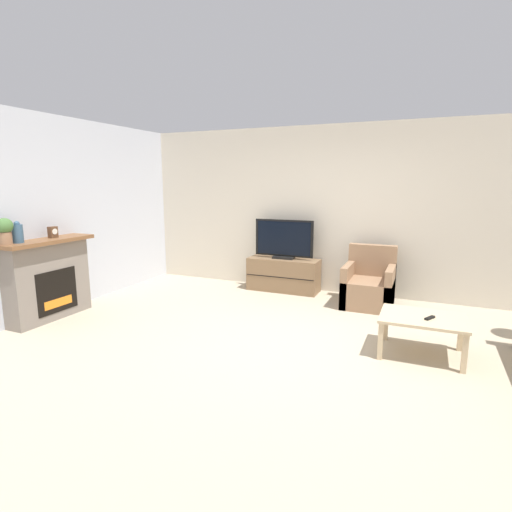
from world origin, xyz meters
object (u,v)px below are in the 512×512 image
object	(u,v)px
mantel_clock	(53,232)
potted_plant	(5,230)
tv	(284,240)
armchair	(369,287)
fireplace	(48,278)
mantel_vase_left	(18,233)
coffee_table	(423,322)
tv_stand	(283,275)
remote	(430,318)

from	to	relation	value
mantel_clock	potted_plant	bearing A→B (deg)	-90.07
tv	armchair	xyz separation A→B (m)	(1.43, -0.27, -0.57)
fireplace	armchair	xyz separation A→B (m)	(3.84, 2.27, -0.26)
mantel_clock	tv	size ratio (longest dim) A/B	0.15
fireplace	mantel_vase_left	xyz separation A→B (m)	(0.02, -0.37, 0.65)
fireplace	tv	size ratio (longest dim) A/B	1.23
mantel_clock	fireplace	bearing A→B (deg)	-98.05
fireplace	mantel_clock	xyz separation A→B (m)	(0.02, 0.12, 0.60)
fireplace	coffee_table	xyz separation A→B (m)	(4.59, 0.71, -0.18)
mantel_clock	coffee_table	size ratio (longest dim) A/B	0.18
mantel_vase_left	armchair	size ratio (longest dim) A/B	0.31
coffee_table	armchair	bearing A→B (deg)	115.84
tv_stand	coffee_table	distance (m)	2.85
mantel_clock	potted_plant	size ratio (longest dim) A/B	0.47
tv_stand	tv	xyz separation A→B (m)	(0.00, -0.00, 0.58)
fireplace	mantel_vase_left	distance (m)	0.75
armchair	coffee_table	distance (m)	1.74
mantel_vase_left	mantel_clock	world-z (taller)	mantel_vase_left
mantel_clock	armchair	world-z (taller)	mantel_clock
tv_stand	armchair	distance (m)	1.46
mantel_clock	tv_stand	bearing A→B (deg)	45.33
tv_stand	tv	world-z (taller)	tv
armchair	remote	xyz separation A→B (m)	(0.82, -1.61, 0.15)
potted_plant	armchair	bearing A→B (deg)	36.13
tv_stand	remote	distance (m)	2.94
tv	mantel_clock	bearing A→B (deg)	-134.69
tv_stand	fireplace	bearing A→B (deg)	-133.45
tv_stand	armchair	bearing A→B (deg)	-10.85
mantel_clock	armchair	xyz separation A→B (m)	(3.82, 2.14, -0.86)
mantel_vase_left	armchair	xyz separation A→B (m)	(3.82, 2.63, -0.91)
potted_plant	remote	size ratio (longest dim) A/B	2.10
potted_plant	tv_stand	world-z (taller)	potted_plant
tv_stand	remote	size ratio (longest dim) A/B	7.86
tv	remote	size ratio (longest dim) A/B	6.61
mantel_clock	tv_stand	size ratio (longest dim) A/B	0.13
mantel_clock	armchair	bearing A→B (deg)	29.30
tv	tv_stand	bearing A→B (deg)	90.00
fireplace	tv	xyz separation A→B (m)	(2.41, 2.54, 0.30)
mantel_vase_left	remote	distance (m)	4.81
mantel_clock	remote	world-z (taller)	mantel_clock
potted_plant	tv	size ratio (longest dim) A/B	0.32
tv	armchair	distance (m)	1.56
mantel_clock	remote	bearing A→B (deg)	6.53
fireplace	mantel_vase_left	world-z (taller)	mantel_vase_left
tv_stand	coffee_table	bearing A→B (deg)	-40.01
coffee_table	remote	xyz separation A→B (m)	(0.06, -0.05, 0.07)
mantel_vase_left	tv_stand	xyz separation A→B (m)	(2.39, 2.91, -0.92)
mantel_clock	mantel_vase_left	bearing A→B (deg)	-90.09
mantel_vase_left	tv_stand	bearing A→B (deg)	50.59
mantel_vase_left	remote	world-z (taller)	mantel_vase_left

